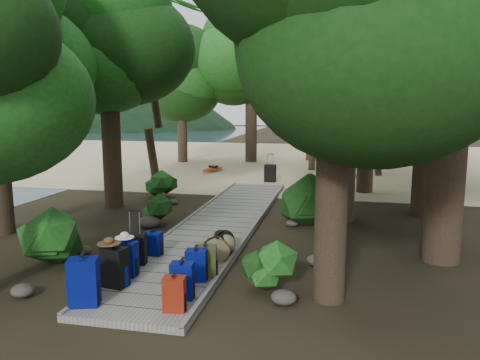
% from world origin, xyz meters
% --- Properties ---
extents(ground, '(120.00, 120.00, 0.00)m').
position_xyz_m(ground, '(0.00, 0.00, 0.00)').
color(ground, '#2D2616').
rests_on(ground, ground).
extents(sand_beach, '(40.00, 22.00, 0.02)m').
position_xyz_m(sand_beach, '(0.00, 16.00, 0.01)').
color(sand_beach, '#D1B78D').
rests_on(sand_beach, ground).
extents(distant_hill, '(32.00, 16.00, 12.00)m').
position_xyz_m(distant_hill, '(-40.00, 48.00, 0.00)').
color(distant_hill, black).
rests_on(distant_hill, ground).
extents(boardwalk, '(2.00, 12.00, 0.12)m').
position_xyz_m(boardwalk, '(0.00, 1.00, 0.06)').
color(boardwalk, gray).
rests_on(boardwalk, ground).
extents(backpack_left_a, '(0.52, 0.43, 0.85)m').
position_xyz_m(backpack_left_a, '(-0.78, -4.58, 0.54)').
color(backpack_left_a, '#030477').
rests_on(backpack_left_a, boardwalk).
extents(backpack_left_b, '(0.46, 0.37, 0.77)m').
position_xyz_m(backpack_left_b, '(-0.66, -3.77, 0.50)').
color(backpack_left_b, black).
rests_on(backpack_left_b, boardwalk).
extents(backpack_left_c, '(0.38, 0.27, 0.71)m').
position_xyz_m(backpack_left_c, '(-0.69, -3.26, 0.47)').
color(backpack_left_c, '#030477').
rests_on(backpack_left_c, boardwalk).
extents(backpack_left_d, '(0.37, 0.27, 0.54)m').
position_xyz_m(backpack_left_d, '(-0.68, -2.02, 0.39)').
color(backpack_left_d, '#030477').
rests_on(backpack_left_d, boardwalk).
extents(backpack_right_a, '(0.36, 0.28, 0.59)m').
position_xyz_m(backpack_right_a, '(0.67, -4.48, 0.42)').
color(backpack_right_a, maroon).
rests_on(backpack_right_a, boardwalk).
extents(backpack_right_b, '(0.39, 0.29, 0.66)m').
position_xyz_m(backpack_right_b, '(0.64, -4.01, 0.45)').
color(backpack_right_b, '#030477').
rests_on(backpack_right_b, boardwalk).
extents(backpack_right_c, '(0.40, 0.31, 0.63)m').
position_xyz_m(backpack_right_c, '(0.63, -3.21, 0.44)').
color(backpack_right_c, '#030477').
rests_on(backpack_right_c, boardwalk).
extents(backpack_right_d, '(0.45, 0.36, 0.62)m').
position_xyz_m(backpack_right_d, '(0.72, -2.94, 0.43)').
color(backpack_right_d, '#3D3E1C').
rests_on(backpack_right_d, boardwalk).
extents(duffel_right_khaki, '(0.65, 0.74, 0.42)m').
position_xyz_m(duffel_right_khaki, '(0.66, -1.90, 0.33)').
color(duffel_right_khaki, olive).
rests_on(duffel_right_khaki, boardwalk).
extents(duffel_right_black, '(0.52, 0.73, 0.42)m').
position_xyz_m(duffel_right_black, '(0.65, -1.61, 0.33)').
color(duffel_right_black, black).
rests_on(duffel_right_black, boardwalk).
extents(suitcase_on_boardwalk, '(0.44, 0.28, 0.64)m').
position_xyz_m(suitcase_on_boardwalk, '(-0.80, -2.64, 0.44)').
color(suitcase_on_boardwalk, black).
rests_on(suitcase_on_boardwalk, boardwalk).
extents(lone_suitcase_on_sand, '(0.49, 0.32, 0.73)m').
position_xyz_m(lone_suitcase_on_sand, '(0.28, 8.24, 0.38)').
color(lone_suitcase_on_sand, black).
rests_on(lone_suitcase_on_sand, sand_beach).
extents(hat_brown, '(0.40, 0.40, 0.12)m').
position_xyz_m(hat_brown, '(-0.74, -3.80, 0.95)').
color(hat_brown, '#51351E').
rests_on(hat_brown, backpack_left_b).
extents(hat_white, '(0.35, 0.35, 0.12)m').
position_xyz_m(hat_white, '(-0.74, -3.22, 0.89)').
color(hat_white, silver).
rests_on(hat_white, backpack_left_c).
extents(kayak, '(1.86, 3.68, 0.36)m').
position_xyz_m(kayak, '(-2.84, 10.67, 0.20)').
color(kayak, '#C33C10').
rests_on(kayak, sand_beach).
extents(sun_lounger, '(1.30, 1.93, 0.60)m').
position_xyz_m(sun_lounger, '(3.67, 10.66, 0.32)').
color(sun_lounger, silver).
rests_on(sun_lounger, sand_beach).
extents(tree_right_a, '(4.53, 4.53, 7.55)m').
position_xyz_m(tree_right_a, '(2.97, -3.29, 3.78)').
color(tree_right_a, black).
rests_on(tree_right_a, ground).
extents(tree_right_c, '(5.30, 5.30, 9.17)m').
position_xyz_m(tree_right_c, '(3.20, 2.27, 4.59)').
color(tree_right_c, black).
rests_on(tree_right_c, ground).
extents(tree_right_d, '(5.41, 5.41, 9.92)m').
position_xyz_m(tree_right_d, '(5.52, 3.39, 4.96)').
color(tree_right_d, black).
rests_on(tree_right_d, ground).
extents(tree_right_e, '(4.66, 4.66, 8.39)m').
position_xyz_m(tree_right_e, '(4.02, 6.75, 4.20)').
color(tree_right_e, black).
rests_on(tree_right_e, ground).
extents(tree_right_f, '(5.28, 5.28, 9.43)m').
position_xyz_m(tree_right_f, '(6.84, 10.17, 4.71)').
color(tree_right_f, black).
rests_on(tree_right_f, ground).
extents(tree_left_c, '(4.82, 4.82, 8.38)m').
position_xyz_m(tree_left_c, '(-3.95, 2.63, 4.19)').
color(tree_left_c, black).
rests_on(tree_left_c, ground).
extents(tree_back_a, '(5.40, 5.40, 9.34)m').
position_xyz_m(tree_back_a, '(-1.80, 14.96, 4.67)').
color(tree_back_a, black).
rests_on(tree_back_a, ground).
extents(tree_back_b, '(5.91, 5.91, 10.56)m').
position_xyz_m(tree_back_b, '(1.54, 16.32, 5.28)').
color(tree_back_b, black).
rests_on(tree_back_b, ground).
extents(tree_back_c, '(4.68, 4.68, 8.43)m').
position_xyz_m(tree_back_c, '(5.12, 16.14, 4.22)').
color(tree_back_c, black).
rests_on(tree_back_c, ground).
extents(tree_back_d, '(4.63, 4.63, 7.71)m').
position_xyz_m(tree_back_d, '(-5.53, 14.00, 3.86)').
color(tree_back_d, black).
rests_on(tree_back_d, ground).
extents(palm_right_a, '(4.82, 4.82, 8.22)m').
position_xyz_m(palm_right_a, '(3.37, 6.06, 4.11)').
color(palm_right_a, '#144613').
rests_on(palm_right_a, ground).
extents(palm_right_b, '(4.24, 4.24, 8.20)m').
position_xyz_m(palm_right_b, '(4.84, 11.32, 4.10)').
color(palm_right_b, '#144613').
rests_on(palm_right_b, ground).
extents(palm_right_c, '(4.45, 4.45, 7.08)m').
position_xyz_m(palm_right_c, '(2.00, 12.39, 3.54)').
color(palm_right_c, '#144613').
rests_on(palm_right_c, ground).
extents(palm_left_a, '(4.40, 4.40, 7.00)m').
position_xyz_m(palm_left_a, '(-4.10, 6.00, 3.50)').
color(palm_left_a, '#144613').
rests_on(palm_left_a, ground).
extents(rock_left_a, '(0.40, 0.36, 0.22)m').
position_xyz_m(rock_left_a, '(-2.13, -4.27, 0.11)').
color(rock_left_a, '#4C473F').
rests_on(rock_left_a, ground).
extents(rock_left_b, '(0.36, 0.32, 0.20)m').
position_xyz_m(rock_left_b, '(-2.32, -1.99, 0.10)').
color(rock_left_b, '#4C473F').
rests_on(rock_left_b, ground).
extents(rock_left_c, '(0.58, 0.53, 0.32)m').
position_xyz_m(rock_left_c, '(-1.80, 0.38, 0.16)').
color(rock_left_c, '#4C473F').
rests_on(rock_left_c, ground).
extents(rock_left_d, '(0.32, 0.28, 0.17)m').
position_xyz_m(rock_left_d, '(-2.18, 3.29, 0.09)').
color(rock_left_d, '#4C473F').
rests_on(rock_left_d, ground).
extents(rock_right_a, '(0.43, 0.39, 0.24)m').
position_xyz_m(rock_right_a, '(2.25, -3.64, 0.12)').
color(rock_right_a, '#4C473F').
rests_on(rock_right_a, ground).
extents(rock_right_b, '(0.42, 0.38, 0.23)m').
position_xyz_m(rock_right_b, '(2.70, -1.66, 0.12)').
color(rock_right_b, '#4C473F').
rests_on(rock_right_b, ground).
extents(rock_right_c, '(0.34, 0.31, 0.19)m').
position_xyz_m(rock_right_c, '(1.90, 1.32, 0.09)').
color(rock_right_c, '#4C473F').
rests_on(rock_right_c, ground).
extents(rock_right_d, '(0.54, 0.48, 0.29)m').
position_xyz_m(rock_right_d, '(2.93, 3.85, 0.15)').
color(rock_right_d, '#4C473F').
rests_on(rock_right_d, ground).
extents(shrub_left_a, '(1.24, 1.24, 1.12)m').
position_xyz_m(shrub_left_a, '(-2.73, -2.60, 0.56)').
color(shrub_left_a, '#154616').
rests_on(shrub_left_a, ground).
extents(shrub_left_b, '(0.81, 0.81, 0.73)m').
position_xyz_m(shrub_left_b, '(-1.79, 0.68, 0.36)').
color(shrub_left_b, '#154616').
rests_on(shrub_left_b, ground).
extents(shrub_left_c, '(1.07, 1.07, 0.96)m').
position_xyz_m(shrub_left_c, '(-3.00, 4.23, 0.48)').
color(shrub_left_c, '#154616').
rests_on(shrub_left_c, ground).
extents(shrub_right_a, '(0.90, 0.90, 0.81)m').
position_xyz_m(shrub_right_a, '(1.88, -2.99, 0.41)').
color(shrub_right_a, '#154616').
rests_on(shrub_right_a, ground).
extents(shrub_right_b, '(1.37, 1.37, 1.23)m').
position_xyz_m(shrub_right_b, '(2.22, 1.61, 0.62)').
color(shrub_right_b, '#154616').
rests_on(shrub_right_b, ground).
extents(shrub_right_c, '(0.72, 0.72, 0.65)m').
position_xyz_m(shrub_right_c, '(2.29, 5.79, 0.32)').
color(shrub_right_c, '#154616').
rests_on(shrub_right_c, ground).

